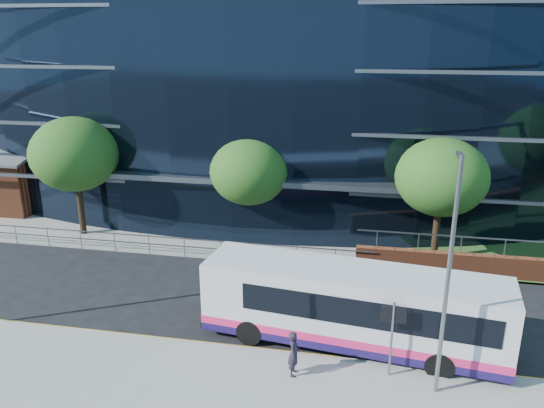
% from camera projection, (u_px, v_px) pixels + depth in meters
% --- Properties ---
extents(ground, '(200.00, 200.00, 0.00)m').
position_uv_depth(ground, '(270.00, 340.00, 20.72)').
color(ground, black).
rests_on(ground, ground).
extents(kerb, '(80.00, 0.25, 0.16)m').
position_uv_depth(kerb, '(265.00, 353.00, 19.76)').
color(kerb, gray).
rests_on(kerb, ground).
extents(yellow_line_outer, '(80.00, 0.08, 0.01)m').
position_uv_depth(yellow_line_outer, '(266.00, 351.00, 19.97)').
color(yellow_line_outer, gold).
rests_on(yellow_line_outer, ground).
extents(yellow_line_inner, '(80.00, 0.08, 0.01)m').
position_uv_depth(yellow_line_inner, '(267.00, 349.00, 20.11)').
color(yellow_line_inner, gold).
rests_on(yellow_line_inner, ground).
extents(far_forecourt, '(50.00, 8.00, 0.10)m').
position_uv_depth(far_forecourt, '(207.00, 230.00, 32.04)').
color(far_forecourt, gray).
rests_on(far_forecourt, ground).
extents(glass_office, '(44.00, 23.10, 16.00)m').
position_uv_depth(glass_office, '(270.00, 82.00, 38.40)').
color(glass_office, black).
rests_on(glass_office, ground).
extents(guard_railings, '(24.00, 0.05, 1.10)m').
position_uv_depth(guard_railings, '(149.00, 240.00, 28.42)').
color(guard_railings, slate).
rests_on(guard_railings, ground).
extents(street_sign, '(0.85, 0.09, 2.80)m').
position_uv_depth(street_sign, '(393.00, 324.00, 17.77)').
color(street_sign, slate).
rests_on(street_sign, pavement_near).
extents(tree_far_a, '(4.95, 4.95, 6.98)m').
position_uv_depth(tree_far_a, '(75.00, 154.00, 29.91)').
color(tree_far_a, black).
rests_on(tree_far_a, ground).
extents(tree_far_b, '(4.29, 4.29, 6.05)m').
position_uv_depth(tree_far_b, '(249.00, 172.00, 28.81)').
color(tree_far_b, black).
rests_on(tree_far_b, ground).
extents(tree_far_c, '(4.62, 4.62, 6.51)m').
position_uv_depth(tree_far_c, '(442.00, 177.00, 26.47)').
color(tree_far_c, black).
rests_on(tree_far_c, ground).
extents(streetlight_east, '(0.15, 0.77, 8.00)m').
position_uv_depth(streetlight_east, '(448.00, 273.00, 16.24)').
color(streetlight_east, slate).
rests_on(streetlight_east, pavement_near).
extents(city_bus, '(11.61, 3.98, 3.08)m').
position_uv_depth(city_bus, '(355.00, 307.00, 19.91)').
color(city_bus, silver).
rests_on(city_bus, ground).
extents(pedestrian, '(0.41, 0.61, 1.66)m').
position_uv_depth(pedestrian, '(294.00, 353.00, 18.16)').
color(pedestrian, '#231C2B').
rests_on(pedestrian, pavement_near).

